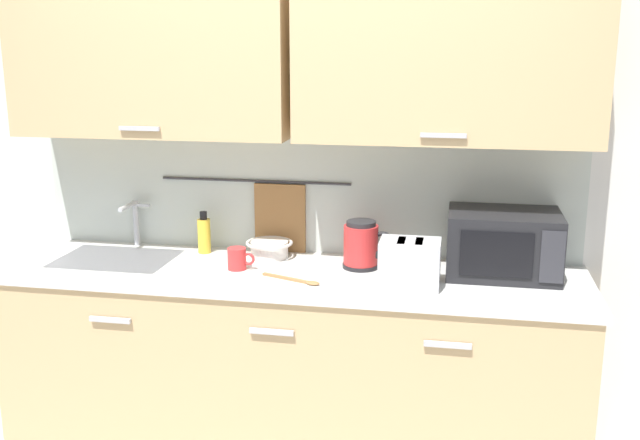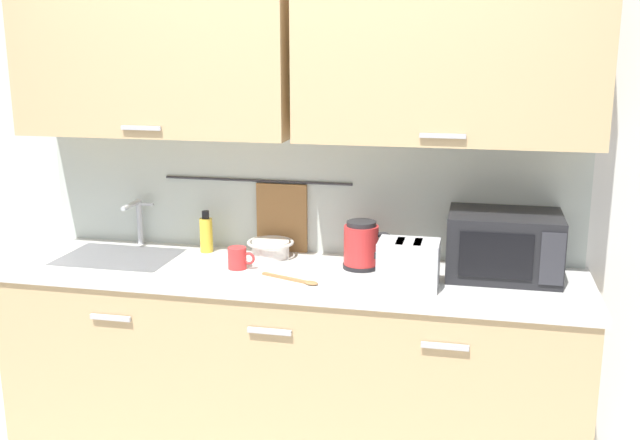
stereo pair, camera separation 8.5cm
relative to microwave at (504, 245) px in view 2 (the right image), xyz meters
name	(u,v)px [view 2 (the right image)]	position (x,y,z in m)	size (l,w,h in m)	color
counter_unit	(288,364)	(-0.91, -0.11, -0.58)	(2.53, 0.64, 0.90)	tan
back_wall_assembly	(301,119)	(-0.90, 0.12, 0.49)	(3.70, 0.41, 2.50)	silver
sink_faucet	(138,216)	(-1.71, 0.12, 0.01)	(0.09, 0.17, 0.22)	#B2B5BA
microwave	(504,245)	(0.00, 0.00, 0.00)	(0.46, 0.35, 0.27)	black
electric_kettle	(362,245)	(-0.59, -0.01, -0.03)	(0.23, 0.16, 0.21)	black
dish_soap_bottle	(206,234)	(-1.34, 0.08, -0.05)	(0.06, 0.06, 0.20)	yellow
mug_near_sink	(238,258)	(-1.12, -0.14, -0.09)	(0.12, 0.08, 0.09)	red
mixing_bowl	(271,248)	(-1.03, 0.06, -0.09)	(0.21, 0.21, 0.08)	silver
toaster	(408,264)	(-0.37, -0.23, -0.04)	(0.26, 0.17, 0.19)	#B7BABF
wooden_spoon	(297,280)	(-0.83, -0.26, -0.13)	(0.27, 0.12, 0.01)	#9E7042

